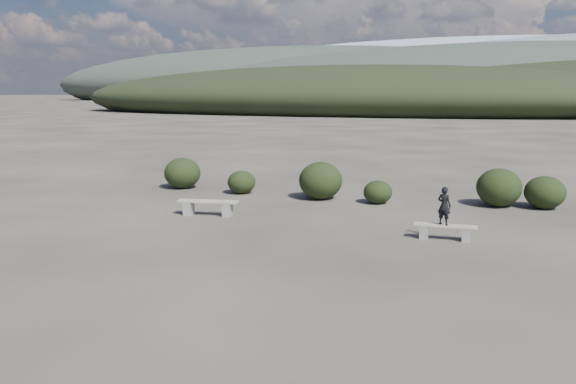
% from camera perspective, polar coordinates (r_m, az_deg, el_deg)
% --- Properties ---
extents(ground, '(1200.00, 1200.00, 0.00)m').
position_cam_1_polar(ground, '(12.78, -5.49, -7.46)').
color(ground, '#312C26').
rests_on(ground, ground).
extents(bench_left, '(1.96, 0.79, 0.48)m').
position_cam_1_polar(bench_left, '(17.89, -8.14, -1.46)').
color(bench_left, slate).
rests_on(bench_left, ground).
extents(bench_right, '(1.64, 0.47, 0.41)m').
position_cam_1_polar(bench_right, '(15.39, 15.67, -3.81)').
color(bench_right, slate).
rests_on(bench_right, ground).
extents(seated_person, '(0.44, 0.36, 1.02)m').
position_cam_1_polar(seated_person, '(15.25, 15.58, -1.35)').
color(seated_person, black).
rests_on(seated_person, bench_right).
extents(shrub_a, '(1.08, 1.08, 0.88)m').
position_cam_1_polar(shrub_a, '(21.61, -4.74, 1.01)').
color(shrub_a, black).
rests_on(shrub_a, ground).
extents(shrub_b, '(1.59, 1.59, 1.36)m').
position_cam_1_polar(shrub_b, '(20.42, 3.33, 1.17)').
color(shrub_b, black).
rests_on(shrub_b, ground).
extents(shrub_c, '(1.01, 1.01, 0.81)m').
position_cam_1_polar(shrub_c, '(19.86, 9.11, -0.00)').
color(shrub_c, black).
rests_on(shrub_c, ground).
extents(shrub_d, '(1.50, 1.50, 1.31)m').
position_cam_1_polar(shrub_d, '(20.36, 20.65, 0.43)').
color(shrub_d, black).
rests_on(shrub_d, ground).
extents(shrub_e, '(1.32, 1.32, 1.10)m').
position_cam_1_polar(shrub_e, '(20.59, 24.65, -0.04)').
color(shrub_e, black).
rests_on(shrub_e, ground).
extents(shrub_f, '(1.46, 1.46, 1.24)m').
position_cam_1_polar(shrub_f, '(23.11, -10.68, 1.90)').
color(shrub_f, black).
rests_on(shrub_f, ground).
extents(mountain_ridges, '(500.00, 400.00, 56.00)m').
position_cam_1_polar(mountain_ridges, '(350.17, 20.22, 10.66)').
color(mountain_ridges, black).
rests_on(mountain_ridges, ground).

